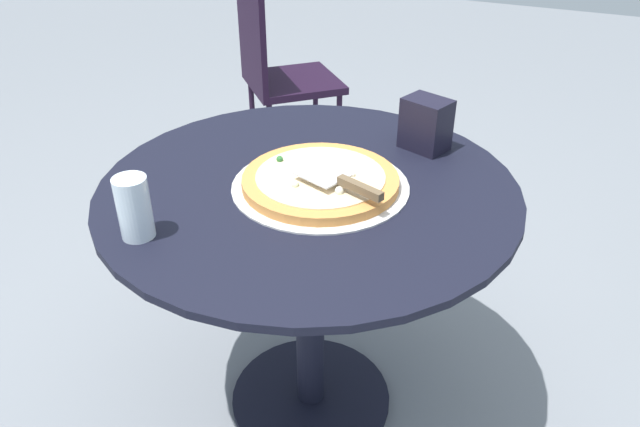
% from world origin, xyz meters
% --- Properties ---
extents(ground_plane, '(10.00, 10.00, 0.00)m').
position_xyz_m(ground_plane, '(0.00, 0.00, 0.00)').
color(ground_plane, slate).
extents(patio_table, '(0.93, 0.93, 0.69)m').
position_xyz_m(patio_table, '(0.00, 0.00, 0.52)').
color(patio_table, black).
rests_on(patio_table, ground).
extents(pizza_on_tray, '(0.39, 0.39, 0.04)m').
position_xyz_m(pizza_on_tray, '(0.03, -0.00, 0.70)').
color(pizza_on_tray, silver).
rests_on(pizza_on_tray, patio_table).
extents(pizza_server, '(0.21, 0.11, 0.02)m').
position_xyz_m(pizza_server, '(0.09, -0.04, 0.74)').
color(pizza_server, silver).
rests_on(pizza_server, pizza_on_tray).
extents(drinking_cup, '(0.06, 0.06, 0.12)m').
position_xyz_m(drinking_cup, '(-0.21, -0.32, 0.75)').
color(drinking_cup, silver).
rests_on(drinking_cup, patio_table).
extents(napkin_dispenser, '(0.13, 0.11, 0.13)m').
position_xyz_m(napkin_dispenser, '(0.18, 0.28, 0.75)').
color(napkin_dispenser, black).
rests_on(napkin_dispenser, patio_table).
extents(patio_chair_near, '(0.52, 0.52, 0.87)m').
position_xyz_m(patio_chair_near, '(-0.68, 1.13, 0.51)').
color(patio_chair_near, black).
rests_on(patio_chair_near, ground).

